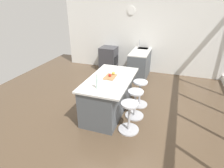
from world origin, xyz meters
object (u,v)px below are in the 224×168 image
(kitchen_island, at_px, (108,95))
(stool_near_camera, at_px, (129,118))
(stool_middle, at_px, (135,105))
(apple_yellow, at_px, (113,73))
(stool_by_window, at_px, (140,94))
(oven_range, at_px, (109,59))
(apple_red, at_px, (110,75))
(water_bottle, at_px, (97,83))
(cutting_board, at_px, (110,77))

(kitchen_island, bearing_deg, stool_near_camera, 50.40)
(stool_middle, height_order, apple_yellow, apple_yellow)
(stool_by_window, relative_size, stool_middle, 1.00)
(oven_range, xyz_separation_m, apple_yellow, (2.54, 1.05, 0.51))
(kitchen_island, distance_m, stool_by_window, 0.87)
(apple_red, height_order, water_bottle, water_bottle)
(oven_range, bearing_deg, stool_near_camera, 26.56)
(oven_range, distance_m, stool_by_window, 2.76)
(oven_range, relative_size, stool_by_window, 1.31)
(water_bottle, bearing_deg, cutting_board, 174.77)
(kitchen_island, relative_size, stool_middle, 2.59)
(apple_yellow, height_order, water_bottle, water_bottle)
(stool_near_camera, relative_size, apple_yellow, 9.52)
(cutting_board, bearing_deg, stool_by_window, 127.21)
(oven_range, height_order, stool_near_camera, oven_range)
(apple_yellow, relative_size, water_bottle, 0.23)
(kitchen_island, bearing_deg, water_bottle, -2.88)
(kitchen_island, bearing_deg, apple_red, 159.73)
(kitchen_island, xyz_separation_m, stool_by_window, (-0.55, 0.66, -0.14))
(stool_middle, height_order, stool_near_camera, same)
(stool_near_camera, relative_size, apple_red, 9.60)
(stool_near_camera, xyz_separation_m, apple_red, (-0.61, -0.64, 0.63))
(oven_range, height_order, apple_yellow, apple_yellow)
(kitchen_island, xyz_separation_m, apple_yellow, (-0.21, 0.06, 0.50))
(oven_range, bearing_deg, cutting_board, 20.72)
(oven_range, height_order, kitchen_island, kitchen_island)
(oven_range, relative_size, stool_middle, 1.31)
(stool_by_window, distance_m, apple_yellow, 0.94)
(cutting_board, bearing_deg, apple_red, -63.72)
(stool_by_window, relative_size, apple_red, 9.60)
(cutting_board, xyz_separation_m, apple_yellow, (-0.14, 0.03, 0.05))
(stool_near_camera, bearing_deg, oven_range, -153.44)
(apple_red, bearing_deg, apple_yellow, 166.11)
(oven_range, relative_size, kitchen_island, 0.51)
(apple_red, bearing_deg, kitchen_island, -20.27)
(stool_middle, height_order, apple_red, apple_red)
(cutting_board, bearing_deg, oven_range, -159.28)
(stool_near_camera, relative_size, water_bottle, 2.16)
(oven_range, xyz_separation_m, stool_near_camera, (3.30, 1.65, -0.12))
(stool_middle, bearing_deg, apple_red, -95.75)
(kitchen_island, height_order, stool_near_camera, kitchen_island)
(stool_by_window, xyz_separation_m, apple_red, (0.48, -0.64, 0.63))
(oven_range, bearing_deg, stool_middle, 30.95)
(apple_red, bearing_deg, stool_by_window, 127.13)
(oven_range, relative_size, stool_near_camera, 1.31)
(apple_red, relative_size, apple_yellow, 0.99)
(stool_near_camera, bearing_deg, cutting_board, -134.15)
(kitchen_island, height_order, apple_yellow, apple_yellow)
(oven_range, distance_m, stool_near_camera, 3.69)
(apple_yellow, xyz_separation_m, water_bottle, (0.77, -0.09, 0.07))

